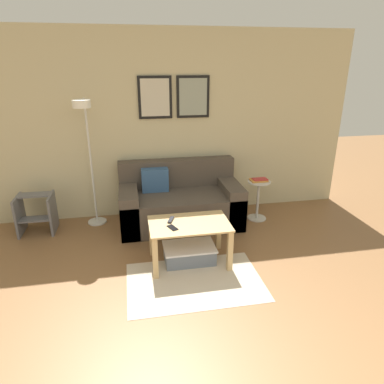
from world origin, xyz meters
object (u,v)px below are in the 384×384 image
(couch, at_px, (180,203))
(step_stool, at_px, (36,213))
(coffee_table, at_px, (189,231))
(side_table, at_px, (258,197))
(storage_bin, at_px, (189,253))
(book_stack, at_px, (259,180))
(cell_phone, at_px, (173,228))
(floor_lamp, at_px, (87,142))
(remote_control, at_px, (171,220))

(couch, relative_size, step_stool, 3.20)
(coffee_table, relative_size, side_table, 1.53)
(coffee_table, height_order, storage_bin, coffee_table)
(couch, relative_size, side_table, 2.85)
(side_table, relative_size, book_stack, 2.43)
(coffee_table, height_order, book_stack, book_stack)
(cell_phone, distance_m, step_stool, 2.04)
(book_stack, height_order, step_stool, book_stack)
(couch, distance_m, step_stool, 1.89)
(coffee_table, height_order, step_stool, step_stool)
(book_stack, distance_m, cell_phone, 1.71)
(coffee_table, relative_size, step_stool, 1.72)
(coffee_table, xyz_separation_m, floor_lamp, (-1.10, 1.06, 0.81))
(floor_lamp, xyz_separation_m, remote_control, (0.91, -0.96, -0.70))
(floor_lamp, height_order, step_stool, floor_lamp)
(book_stack, height_order, remote_control, book_stack)
(coffee_table, bearing_deg, book_stack, 39.54)
(coffee_table, xyz_separation_m, book_stack, (1.16, 0.96, 0.20))
(coffee_table, distance_m, step_stool, 2.14)
(storage_bin, distance_m, cell_phone, 0.45)
(storage_bin, bearing_deg, remote_control, 158.68)
(side_table, bearing_deg, couch, 175.86)
(remote_control, bearing_deg, side_table, 53.61)
(storage_bin, distance_m, remote_control, 0.45)
(side_table, xyz_separation_m, cell_phone, (-1.35, -1.03, 0.15))
(coffee_table, distance_m, side_table, 1.49)
(side_table, distance_m, step_stool, 3.00)
(side_table, relative_size, cell_phone, 4.08)
(storage_bin, xyz_separation_m, remote_control, (-0.19, 0.07, 0.40))
(coffee_table, distance_m, cell_phone, 0.23)
(storage_bin, relative_size, book_stack, 2.45)
(couch, xyz_separation_m, cell_phone, (-0.24, -1.11, 0.19))
(side_table, distance_m, remote_control, 1.60)
(book_stack, xyz_separation_m, cell_phone, (-1.35, -1.04, -0.10))
(side_table, xyz_separation_m, remote_control, (-1.34, -0.85, 0.16))
(side_table, distance_m, book_stack, 0.25)
(coffee_table, bearing_deg, couch, 87.24)
(floor_lamp, relative_size, cell_phone, 12.21)
(cell_phone, xyz_separation_m, step_stool, (-1.65, 1.18, -0.22))
(book_stack, relative_size, cell_phone, 1.68)
(coffee_table, xyz_separation_m, cell_phone, (-0.19, -0.09, 0.11))
(book_stack, bearing_deg, storage_bin, -140.96)
(book_stack, bearing_deg, step_stool, 177.31)
(couch, height_order, floor_lamp, floor_lamp)
(floor_lamp, height_order, cell_phone, floor_lamp)
(side_table, bearing_deg, cell_phone, -142.55)
(side_table, bearing_deg, book_stack, 91.08)
(couch, height_order, coffee_table, couch)
(couch, relative_size, book_stack, 6.91)
(storage_bin, relative_size, floor_lamp, 0.34)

